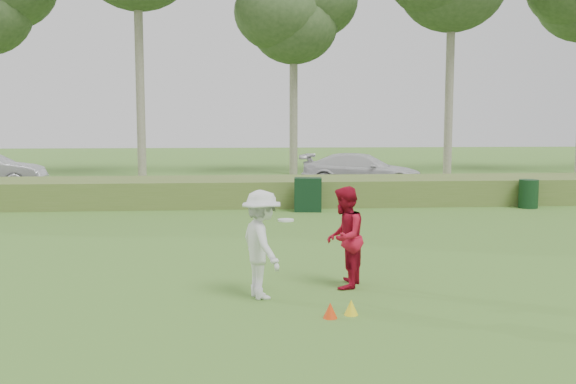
{
  "coord_description": "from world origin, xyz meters",
  "views": [
    {
      "loc": [
        -1.21,
        -10.57,
        2.92
      ],
      "look_at": [
        0.0,
        4.0,
        1.3
      ],
      "focal_mm": 40.0,
      "sensor_mm": 36.0,
      "label": 1
    }
  ],
  "objects": [
    {
      "name": "player_red",
      "position": [
        0.69,
        0.38,
        0.89
      ],
      "size": [
        0.95,
        1.06,
        1.79
      ],
      "primitive_type": "imported",
      "rotation": [
        0.0,
        0.0,
        -1.94
      ],
      "color": "#A50E24",
      "rests_on": "ground"
    },
    {
      "name": "park_road",
      "position": [
        0.0,
        17.0,
        0.03
      ],
      "size": [
        80.0,
        6.0,
        0.06
      ],
      "primitive_type": "cube",
      "color": "#2D2D2D",
      "rests_on": "ground"
    },
    {
      "name": "tree_4",
      "position": [
        2.0,
        24.5,
        8.59
      ],
      "size": [
        6.24,
        6.24,
        11.5
      ],
      "color": "gray",
      "rests_on": "ground"
    },
    {
      "name": "cone_yellow",
      "position": [
        0.53,
        -1.24,
        0.12
      ],
      "size": [
        0.22,
        0.22,
        0.24
      ],
      "primitive_type": "cone",
      "color": "yellow",
      "rests_on": "ground"
    },
    {
      "name": "car_right",
      "position": [
        4.17,
        16.19,
        0.81
      ],
      "size": [
        5.54,
        3.64,
        1.49
      ],
      "primitive_type": "imported",
      "rotation": [
        0.0,
        0.0,
        1.24
      ],
      "color": "silver",
      "rests_on": "park_road"
    },
    {
      "name": "utility_cabinet",
      "position": [
        1.14,
        9.95,
        0.55
      ],
      "size": [
        0.93,
        0.64,
        1.09
      ],
      "primitive_type": "cube",
      "rotation": [
        0.0,
        0.0,
        -0.11
      ],
      "color": "black",
      "rests_on": "ground"
    },
    {
      "name": "ground",
      "position": [
        0.0,
        0.0,
        0.0
      ],
      "size": [
        120.0,
        120.0,
        0.0
      ],
      "primitive_type": "plane",
      "color": "#3C6E24",
      "rests_on": "ground"
    },
    {
      "name": "trash_bin",
      "position": [
        8.64,
        10.13,
        0.48
      ],
      "size": [
        0.65,
        0.65,
        0.96
      ],
      "primitive_type": "cylinder",
      "rotation": [
        0.0,
        0.0,
        0.02
      ],
      "color": "black",
      "rests_on": "ground"
    },
    {
      "name": "cone_orange",
      "position": [
        0.19,
        -1.36,
        0.12
      ],
      "size": [
        0.21,
        0.21,
        0.24
      ],
      "primitive_type": "cone",
      "color": "#E83B0C",
      "rests_on": "ground"
    },
    {
      "name": "reed_strip",
      "position": [
        0.0,
        12.0,
        0.45
      ],
      "size": [
        80.0,
        3.0,
        0.9
      ],
      "primitive_type": "cube",
      "color": "#4F692A",
      "rests_on": "ground"
    },
    {
      "name": "player_white",
      "position": [
        -0.78,
        -0.16,
        0.9
      ],
      "size": [
        1.04,
        1.32,
        1.8
      ],
      "rotation": [
        0.0,
        0.0,
        1.9
      ],
      "color": "silver",
      "rests_on": "ground"
    }
  ]
}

